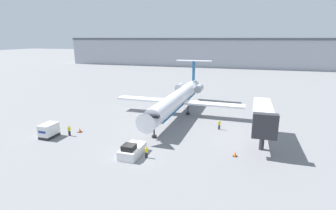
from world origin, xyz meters
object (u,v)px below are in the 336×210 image
Objects in this scene: worker_near_tug at (146,152)px; airplane_main at (177,99)px; pushback_tug at (132,150)px; traffic_cone_right at (235,154)px; luggage_cart at (49,131)px; jet_bridge at (263,116)px; worker_by_wing at (219,125)px; traffic_cone_left at (80,130)px; worker_on_apron at (69,131)px.

airplane_main is at bearing 93.23° from worker_near_tug.
traffic_cone_right is (13.62, 3.73, -0.40)m from pushback_tug.
pushback_tug is 6.81× the size of traffic_cone_right.
luggage_cart is 0.25× the size of jet_bridge.
worker_near_tug is 2.32× the size of traffic_cone_right.
traffic_cone_right is (12.65, -17.02, -3.16)m from airplane_main.
worker_near_tug is 16.42m from worker_by_wing.
luggage_cart is 4.87m from traffic_cone_left.
airplane_main reaches higher than traffic_cone_right.
pushback_tug is 2.76× the size of worker_on_apron.
airplane_main is 47.60× the size of traffic_cone_right.
worker_by_wing is 2.29× the size of traffic_cone_left.
pushback_tug reaches higher than traffic_cone_right.
luggage_cart is 4.02× the size of traffic_cone_left.
pushback_tug is at bearing -164.66° from traffic_cone_right.
worker_by_wing is at bearing 107.45° from traffic_cone_right.
worker_on_apron reaches higher than worker_by_wing.
luggage_cart reaches higher than worker_by_wing.
worker_by_wing is 2.44× the size of traffic_cone_right.
pushback_tug is at bearing -92.66° from airplane_main.
traffic_cone_left is at bearing -160.10° from worker_by_wing.
worker_by_wing is (10.37, 14.07, 0.16)m from pushback_tug.
worker_near_tug reaches higher than traffic_cone_left.
worker_on_apron is (-14.00, -16.89, -2.59)m from airplane_main.
pushback_tug is 1.59× the size of luggage_cart.
pushback_tug reaches higher than worker_on_apron.
worker_by_wing is at bearing 53.61° from pushback_tug.
jet_bridge reaches higher than worker_near_tug.
worker_by_wing is 24.26m from traffic_cone_left.
pushback_tug is 2.93× the size of worker_near_tug.
traffic_cone_right is at bearing 18.69° from worker_near_tug.
airplane_main reaches higher than luggage_cart.
pushback_tug is (-0.96, -20.76, -2.76)m from airplane_main.
traffic_cone_left is at bearing 46.19° from luggage_cart.
pushback_tug is at bearing -25.07° from traffic_cone_left.
traffic_cone_left is at bearing -131.88° from airplane_main.
worker_near_tug is (17.91, -2.49, -0.30)m from luggage_cart.
airplane_main is 24.99m from luggage_cart.
worker_on_apron is at bearing -169.35° from jet_bridge.
worker_near_tug is at bearing -14.80° from worker_on_apron.
luggage_cart is 1.75× the size of worker_by_wing.
pushback_tug is 15.94m from luggage_cart.
pushback_tug is 13.60m from worker_on_apron.
luggage_cart is at bearing 171.54° from pushback_tug.
worker_by_wing is 0.14× the size of jet_bridge.
worker_by_wing reaches higher than traffic_cone_left.
traffic_cone_right is at bearing -53.38° from airplane_main.
worker_near_tug is (1.18, -20.91, -2.65)m from airplane_main.
traffic_cone_left is (-13.40, -14.94, -3.14)m from airplane_main.
traffic_cone_left is (3.33, 3.47, -0.79)m from luggage_cart.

